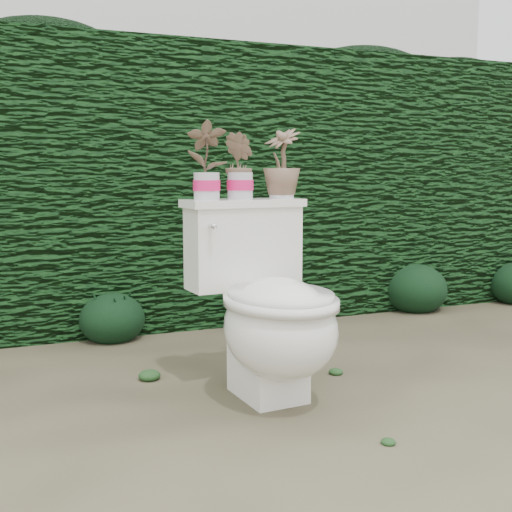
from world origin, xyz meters
name	(u,v)px	position (x,y,z in m)	size (l,w,h in m)	color
ground	(263,394)	(0.00, 0.00, 0.00)	(60.00, 60.00, 0.00)	#6F684C
hedge	(164,186)	(0.00, 1.60, 0.80)	(8.00, 1.00, 1.60)	#164416
house_wall	(126,82)	(0.60, 6.00, 2.00)	(8.00, 3.50, 4.00)	silver
toilet	(270,310)	(0.01, -0.05, 0.36)	(0.51, 0.71, 0.78)	white
potted_plant_left	(206,162)	(-0.17, 0.17, 0.93)	(0.16, 0.11, 0.30)	#257524
potted_plant_center	(240,168)	(-0.02, 0.19, 0.90)	(0.14, 0.11, 0.26)	#257524
potted_plant_right	(282,165)	(0.17, 0.20, 0.92)	(0.16, 0.16, 0.28)	#257524
liriope_clump_2	(112,314)	(-0.42, 1.08, 0.14)	(0.35, 0.35, 0.28)	black
liriope_clump_3	(259,301)	(0.41, 1.06, 0.15)	(0.38, 0.38, 0.30)	black
liriope_clump_4	(415,285)	(1.52, 1.10, 0.16)	(0.41, 0.41, 0.33)	black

